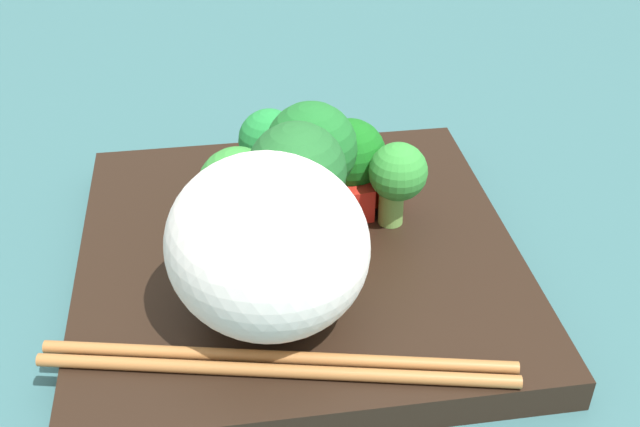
{
  "coord_description": "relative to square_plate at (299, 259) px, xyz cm",
  "views": [
    {
      "loc": [
        -4.06,
        -36.22,
        29.86
      ],
      "look_at": [
        1.35,
        0.3,
        3.94
      ],
      "focal_mm": 43.5,
      "sensor_mm": 36.0,
      "label": 1
    }
  ],
  "objects": [
    {
      "name": "broccoli_floret_2",
      "position": [
        1.2,
        2.69,
        5.83
      ],
      "size": [
        5.45,
        5.45,
        7.8
      ],
      "color": "#63A54D",
      "rests_on": "square_plate"
    },
    {
      "name": "broccoli_floret_4",
      "position": [
        -0.91,
        7.26,
        4.07
      ],
      "size": [
        4.02,
        4.02,
        5.24
      ],
      "color": "#82AF5D",
      "rests_on": "square_plate"
    },
    {
      "name": "pepper_chunk_1",
      "position": [
        5.85,
        4.02,
        2.1
      ],
      "size": [
        2.98,
        2.96,
        2.26
      ],
      "primitive_type": "cube",
      "rotation": [
        0.0,
        0.0,
        0.89
      ],
      "color": "red",
      "rests_on": "square_plate"
    },
    {
      "name": "rice_mound",
      "position": [
        -2.18,
        -5.71,
        5.57
      ],
      "size": [
        14.39,
        14.39,
        9.19
      ],
      "primitive_type": "ellipsoid",
      "rotation": [
        0.0,
        0.0,
        3.92
      ],
      "color": "white",
      "rests_on": "square_plate"
    },
    {
      "name": "pepper_chunk_3",
      "position": [
        3.59,
        2.48,
        2.1
      ],
      "size": [
        2.73,
        2.25,
        2.27
      ],
      "primitive_type": "cube",
      "rotation": [
        0.0,
        0.0,
        0.14
      ],
      "color": "red",
      "rests_on": "square_plate"
    },
    {
      "name": "pepper_chunk_0",
      "position": [
        2.27,
        -0.07,
        1.82
      ],
      "size": [
        2.98,
        3.35,
        1.69
      ],
      "primitive_type": "cube",
      "rotation": [
        0.0,
        0.0,
        5.01
      ],
      "color": "red",
      "rests_on": "square_plate"
    },
    {
      "name": "carrot_slice_0",
      "position": [
        0.15,
        5.03,
        1.31
      ],
      "size": [
        3.11,
        3.11,
        0.68
      ],
      "primitive_type": "cylinder",
      "rotation": [
        0.0,
        0.0,
        1.62
      ],
      "color": "orange",
      "rests_on": "square_plate"
    },
    {
      "name": "pepper_chunk_2",
      "position": [
        4.51,
        8.3,
        1.9
      ],
      "size": [
        2.93,
        2.97,
        1.85
      ],
      "primitive_type": "cube",
      "rotation": [
        0.0,
        0.0,
        3.15
      ],
      "color": "red",
      "rests_on": "square_plate"
    },
    {
      "name": "chicken_piece_0",
      "position": [
        0.96,
        -1.76,
        2.22
      ],
      "size": [
        4.65,
        4.24,
        2.49
      ],
      "primitive_type": "ellipsoid",
      "rotation": [
        0.0,
        0.0,
        0.38
      ],
      "color": "tan",
      "rests_on": "square_plate"
    },
    {
      "name": "broccoli_floret_1",
      "position": [
        -3.26,
        1.28,
        4.51
      ],
      "size": [
        4.73,
        4.73,
        6.01
      ],
      "color": "#6BAB4E",
      "rests_on": "square_plate"
    },
    {
      "name": "broccoli_floret_0",
      "position": [
        -0.01,
        0.25,
        6.06
      ],
      "size": [
        5.59,
        5.59,
        8.1
      ],
      "color": "#7CB959",
      "rests_on": "square_plate"
    },
    {
      "name": "broccoli_floret_5",
      "position": [
        6.14,
        1.45,
        4.4
      ],
      "size": [
        3.52,
        3.52,
        5.51
      ],
      "color": "#6FA04A",
      "rests_on": "square_plate"
    },
    {
      "name": "carrot_slice_3",
      "position": [
        -4.31,
        3.82,
        1.32
      ],
      "size": [
        3.77,
        3.77,
        0.7
      ],
      "primitive_type": "cylinder",
      "rotation": [
        0.0,
        0.0,
        4.97
      ],
      "color": "orange",
      "rests_on": "square_plate"
    },
    {
      "name": "carrot_slice_2",
      "position": [
        2.63,
        6.58,
        1.3
      ],
      "size": [
        2.85,
        2.85,
        0.66
      ],
      "primitive_type": "cylinder",
      "rotation": [
        0.0,
        0.0,
        1.73
      ],
      "color": "orange",
      "rests_on": "square_plate"
    },
    {
      "name": "ground_plane",
      "position": [
        0.0,
        0.0,
        -1.97
      ],
      "size": [
        110.0,
        110.0,
        2.0
      ],
      "primitive_type": "cube",
      "color": "#315D60"
    },
    {
      "name": "square_plate",
      "position": [
        0.0,
        0.0,
        0.0
      ],
      "size": [
        25.7,
        25.7,
        1.94
      ],
      "primitive_type": "cube",
      "rotation": [
        0.0,
        0.0,
        -0.0
      ],
      "color": "black",
      "rests_on": "ground_plane"
    },
    {
      "name": "broccoli_floret_3",
      "position": [
        3.83,
        4.41,
        4.26
      ],
      "size": [
        4.48,
        4.48,
        5.61
      ],
      "color": "#51993F",
      "rests_on": "square_plate"
    },
    {
      "name": "carrot_slice_1",
      "position": [
        -2.11,
        -0.89,
        1.24
      ],
      "size": [
        2.77,
        2.77,
        0.54
      ],
      "primitive_type": "cylinder",
      "rotation": [
        0.0,
        0.0,
        3.35
      ],
      "color": "orange",
      "rests_on": "square_plate"
    },
    {
      "name": "chopstick_pair",
      "position": [
        -2.24,
        -9.62,
        1.29
      ],
      "size": [
        23.19,
        6.37,
        0.65
      ],
      "rotation": [
        0.0,
        0.0,
        6.07
      ],
      "color": "#A46936",
      "rests_on": "square_plate"
    }
  ]
}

